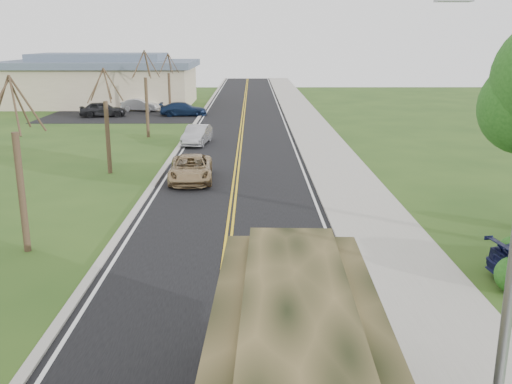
{
  "coord_description": "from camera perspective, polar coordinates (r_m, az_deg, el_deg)",
  "views": [
    {
      "loc": [
        0.9,
        -8.82,
        7.19
      ],
      "look_at": [
        1.02,
        11.21,
        1.8
      ],
      "focal_mm": 40.0,
      "sensor_mm": 36.0,
      "label": 1
    }
  ],
  "objects": [
    {
      "name": "lot_car_navy",
      "position": [
        55.89,
        -7.28,
        8.23
      ],
      "size": [
        4.65,
        2.2,
        1.31
      ],
      "primitive_type": "imported",
      "rotation": [
        0.0,
        0.0,
        1.65
      ],
      "color": "#101E3A",
      "rests_on": "ground"
    },
    {
      "name": "lot_car_silver",
      "position": [
        60.28,
        -11.44,
        8.54
      ],
      "size": [
        4.18,
        2.36,
        1.3
      ],
      "primitive_type": "imported",
      "rotation": [
        0.0,
        0.0,
        1.31
      ],
      "color": "#B7B7BC",
      "rests_on": "ground"
    },
    {
      "name": "bare_tree_a",
      "position": [
        20.92,
        -22.54,
        1.29
      ],
      "size": [
        1.93,
        2.26,
        6.08
      ],
      "color": "#38281C",
      "rests_on": "ground"
    },
    {
      "name": "military_truck",
      "position": [
        10.15,
        3.77,
        -15.51
      ],
      "size": [
        2.71,
        7.22,
        3.56
      ],
      "rotation": [
        0.0,
        0.0,
        -0.03
      ],
      "color": "black",
      "rests_on": "ground"
    },
    {
      "name": "road",
      "position": [
        49.35,
        -1.41,
        6.69
      ],
      "size": [
        8.0,
        120.0,
        0.01
      ],
      "primitive_type": "cube",
      "color": "black",
      "rests_on": "ground"
    },
    {
      "name": "lot_car_dark",
      "position": [
        56.6,
        -15.09,
        7.99
      ],
      "size": [
        4.5,
        2.46,
        1.45
      ],
      "primitive_type": "imported",
      "rotation": [
        0.0,
        0.0,
        1.75
      ],
      "color": "black",
      "rests_on": "ground"
    },
    {
      "name": "sidewalk_right",
      "position": [
        49.59,
        5.47,
        6.72
      ],
      "size": [
        3.2,
        120.0,
        0.1
      ],
      "primitive_type": "cube",
      "color": "#9E998E",
      "rests_on": "ground"
    },
    {
      "name": "bare_tree_d",
      "position": [
        55.58,
        -8.66,
        10.11
      ],
      "size": [
        1.88,
        2.2,
        5.91
      ],
      "color": "#38281C",
      "rests_on": "ground"
    },
    {
      "name": "suv_champagne",
      "position": [
        29.88,
        -6.53,
        2.33
      ],
      "size": [
        2.48,
        4.86,
        1.31
      ],
      "primitive_type": "imported",
      "rotation": [
        0.0,
        0.0,
        0.06
      ],
      "color": "#9C8058",
      "rests_on": "ground"
    },
    {
      "name": "commercial_building",
      "position": [
        67.11,
        -15.2,
        10.7
      ],
      "size": [
        25.5,
        21.5,
        5.65
      ],
      "color": "tan",
      "rests_on": "ground"
    },
    {
      "name": "curb_left",
      "position": [
        49.6,
        -6.24,
        6.7
      ],
      "size": [
        0.3,
        120.0,
        0.1
      ],
      "primitive_type": "cube",
      "color": "#9E998E",
      "rests_on": "ground"
    },
    {
      "name": "curb_right",
      "position": [
        49.45,
        3.44,
        6.74
      ],
      "size": [
        0.3,
        120.0,
        0.12
      ],
      "primitive_type": "cube",
      "color": "#9E998E",
      "rests_on": "ground"
    },
    {
      "name": "sedan_silver",
      "position": [
        40.38,
        -5.92,
        5.69
      ],
      "size": [
        1.93,
        4.22,
        1.34
      ],
      "primitive_type": "imported",
      "rotation": [
        0.0,
        0.0,
        -0.13
      ],
      "color": "#9F9FA3",
      "rests_on": "ground"
    },
    {
      "name": "bare_tree_c",
      "position": [
        43.77,
        -10.89,
        9.01
      ],
      "size": [
        2.04,
        2.39,
        6.42
      ],
      "color": "#38281C",
      "rests_on": "ground"
    },
    {
      "name": "street_light",
      "position": [
        9.64,
        24.24,
        -2.96
      ],
      "size": [
        1.65,
        0.22,
        8.0
      ],
      "color": "gray",
      "rests_on": "ground"
    },
    {
      "name": "bare_tree_b",
      "position": [
        32.16,
        -14.66,
        6.14
      ],
      "size": [
        1.83,
        2.14,
        5.73
      ],
      "color": "#38281C",
      "rests_on": "ground"
    }
  ]
}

